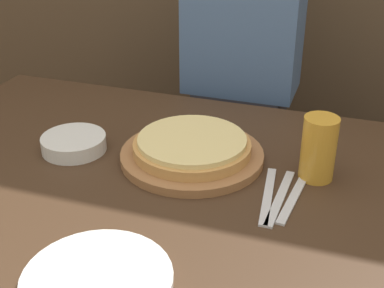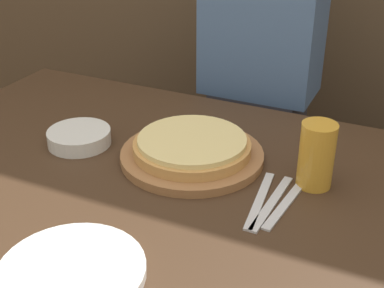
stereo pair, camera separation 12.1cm
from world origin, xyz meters
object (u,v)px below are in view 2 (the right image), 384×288
fork (260,200)px  beer_glass (317,153)px  side_bowl (79,137)px  diner_person (258,110)px  dinner_plate (72,272)px  dinner_knife (272,203)px  spoon (284,206)px  pizza_on_board (192,150)px

fork → beer_glass: bearing=52.7°
beer_glass → side_bowl: (-0.56, -0.06, -0.06)m
diner_person → dinner_plate: bearing=-90.3°
fork → diner_person: size_ratio=0.16×
diner_person → dinner_knife: bearing=-69.2°
dinner_plate → side_bowl: bearing=124.0°
beer_glass → dinner_knife: bearing=-117.9°
dinner_plate → dinner_knife: (0.24, 0.34, -0.01)m
dinner_plate → fork: bearing=58.4°
side_bowl → spoon: size_ratio=0.84×
pizza_on_board → beer_glass: size_ratio=2.32×
fork → spoon: size_ratio=1.17×
side_bowl → diner_person: 0.63m
dinner_plate → spoon: (0.26, 0.34, -0.01)m
dinner_plate → side_bowl: side_bowl is taller
beer_glass → pizza_on_board: bearing=-177.7°
spoon → diner_person: diner_person is taller
fork → dinner_knife: 0.02m
fork → dinner_knife: (0.02, -0.00, 0.00)m
pizza_on_board → dinner_plate: pizza_on_board is taller
dinner_plate → spoon: dinner_plate is taller
dinner_plate → pizza_on_board: bearing=88.2°
pizza_on_board → spoon: bearing=-21.5°
beer_glass → fork: beer_glass is taller
beer_glass → spoon: (-0.03, -0.11, -0.07)m
dinner_plate → beer_glass: bearing=57.0°
pizza_on_board → beer_glass: bearing=2.3°
pizza_on_board → dinner_knife: pizza_on_board is taller
side_bowl → pizza_on_board: bearing=9.3°
fork → diner_person: 0.65m
dinner_knife → diner_person: size_ratio=0.16×
dinner_plate → spoon: 0.43m
fork → spoon: bearing=-0.0°
side_bowl → spoon: (0.53, -0.05, -0.02)m
fork → dinner_knife: same height
dinner_plate → diner_person: (0.00, 0.95, -0.09)m
fork → dinner_plate: bearing=-121.6°
dinner_knife → diner_person: (-0.23, 0.61, -0.09)m
pizza_on_board → side_bowl: (-0.28, -0.05, -0.01)m
pizza_on_board → diner_person: size_ratio=0.24×
dinner_knife → diner_person: diner_person is taller
spoon → dinner_plate: bearing=-127.3°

